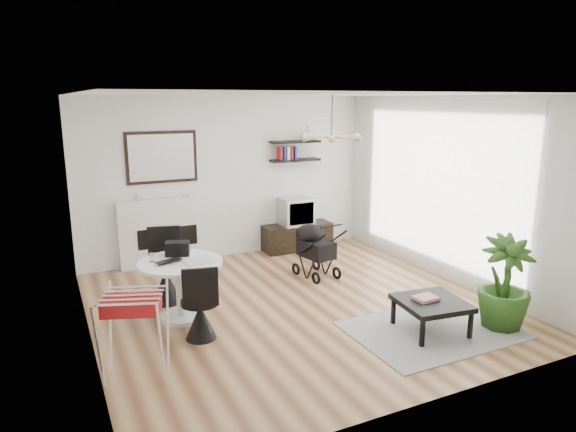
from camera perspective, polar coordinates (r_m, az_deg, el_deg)
name	(u,v)px	position (r m, az deg, el deg)	size (l,w,h in m)	color
floor	(294,305)	(6.85, 0.69, -9.85)	(5.00, 5.00, 0.00)	brown
ceiling	(295,94)	(6.31, 0.75, 13.38)	(5.00, 5.00, 0.00)	white
wall_back	(228,178)	(8.72, -6.65, 4.25)	(5.00, 5.00, 0.00)	white
wall_left	(82,225)	(5.80, -21.96, -0.97)	(5.00, 5.00, 0.00)	white
wall_right	(447,190)	(7.87, 17.26, 2.82)	(5.00, 5.00, 0.00)	white
sheer_curtain	(432,188)	(7.95, 15.76, 3.01)	(0.04, 3.60, 2.60)	white
fireplace	(166,224)	(8.48, -13.39, -0.84)	(1.50, 0.17, 2.16)	white
shelf_lower	(295,160)	(9.03, 0.80, 6.23)	(0.90, 0.25, 0.04)	black
shelf_upper	(295,142)	(9.00, 0.81, 8.25)	(0.90, 0.25, 0.04)	black
pendant_lamp	(332,137)	(6.93, 4.86, 8.74)	(0.90, 0.90, 0.10)	tan
tv_console	(297,237)	(9.20, 1.04, -2.32)	(1.24, 0.44, 0.47)	black
crt_tv	(296,211)	(9.07, 0.85, 0.54)	(0.55, 0.48, 0.48)	#B2B2B4
dining_table	(181,281)	(6.40, -11.77, -7.09)	(1.02, 1.02, 0.74)	white
laptop	(171,262)	(6.25, -12.90, -5.05)	(0.33, 0.21, 0.03)	black
black_bag	(177,249)	(6.53, -12.19, -3.56)	(0.29, 0.17, 0.17)	black
newspaper	(199,261)	(6.27, -9.89, -4.92)	(0.36, 0.30, 0.01)	white
drinking_glass	(152,257)	(6.37, -14.88, -4.46)	(0.06, 0.06, 0.10)	white
chair_far	(166,279)	(7.03, -13.43, -6.87)	(0.50, 0.51, 0.99)	black
chair_near	(200,315)	(5.92, -9.70, -10.84)	(0.45, 0.46, 0.90)	black
drying_rack	(135,335)	(5.18, -16.66, -12.58)	(0.75, 0.72, 0.89)	white
stroller	(314,252)	(7.83, 2.95, -3.97)	(0.55, 0.76, 0.88)	black
rug	(432,330)	(6.37, 15.73, -12.09)	(1.90, 1.37, 0.01)	gray
coffee_table	(432,304)	(6.21, 15.66, -9.38)	(0.81, 0.81, 0.37)	black
magazines	(426,298)	(6.19, 15.05, -8.79)	(0.26, 0.21, 0.04)	#E1383C
potted_plant	(504,283)	(6.54, 22.92, -6.85)	(0.62, 0.62, 1.11)	#275017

